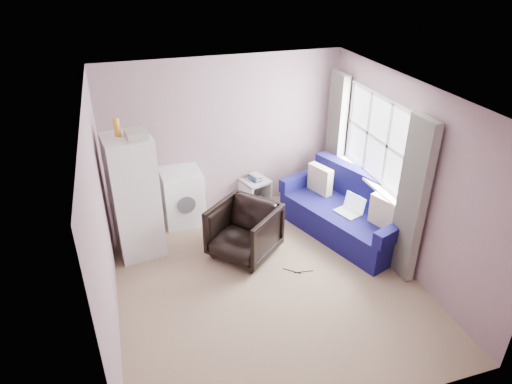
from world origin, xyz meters
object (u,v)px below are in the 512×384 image
fridge (134,196)px  washing_machine (182,195)px  armchair (244,229)px  side_table (255,190)px  sofa (348,213)px

fridge → washing_machine: (0.72, 0.65, -0.45)m
armchair → side_table: bearing=115.3°
armchair → fridge: size_ratio=0.43×
armchair → washing_machine: size_ratio=0.99×
washing_machine → side_table: washing_machine is taller
fridge → side_table: bearing=13.4°
armchair → side_table: (0.58, 1.32, -0.16)m
side_table → sofa: size_ratio=0.25×
fridge → sofa: size_ratio=0.89×
sofa → fridge: bearing=151.9°
armchair → washing_machine: bearing=168.5°
sofa → armchair: bearing=163.0°
armchair → washing_machine: washing_machine is taller
fridge → armchair: bearing=-29.2°
fridge → sofa: bearing=-16.7°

